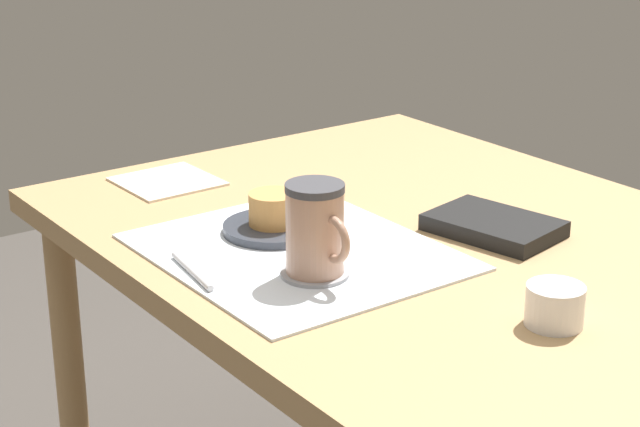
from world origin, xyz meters
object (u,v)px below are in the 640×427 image
Objects in this scene: pastry at (274,209)px; pastry_plate at (274,228)px; dining_table at (426,285)px; small_book at (494,226)px; coffee_mug at (316,229)px; sugar_bowl at (555,306)px.

pastry_plate is at bearing 0.00° from pastry.
dining_table is 6.22× the size of small_book.
small_book is at bearing 54.67° from pastry.
sugar_bowl is at bearing 27.80° from coffee_mug.
coffee_mug is 0.32m from sugar_bowl.
pastry is at bearing 0.00° from pastry_plate.
dining_table is at bearing 97.80° from coffee_mug.
coffee_mug is (0.17, -0.04, 0.03)m from pastry.
dining_table is 0.27m from coffee_mug.
sugar_bowl is at bearing 12.92° from pastry.
pastry is 0.60× the size of coffee_mug.
sugar_bowl is at bearing -42.88° from small_book.
pastry reaches higher than small_book.
dining_table is 0.24m from pastry_plate.
dining_table is at bearing 52.67° from pastry.
small_book is at bearing 54.67° from pastry_plate.
small_book is (0.18, 0.26, -0.03)m from pastry.
dining_table is 9.27× the size of coffee_mug.
pastry_plate is at bearing -136.81° from small_book.
dining_table is 15.99× the size of sugar_bowl.
small_book is (0.05, 0.08, 0.09)m from dining_table.
dining_table is 0.33m from sugar_bowl.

